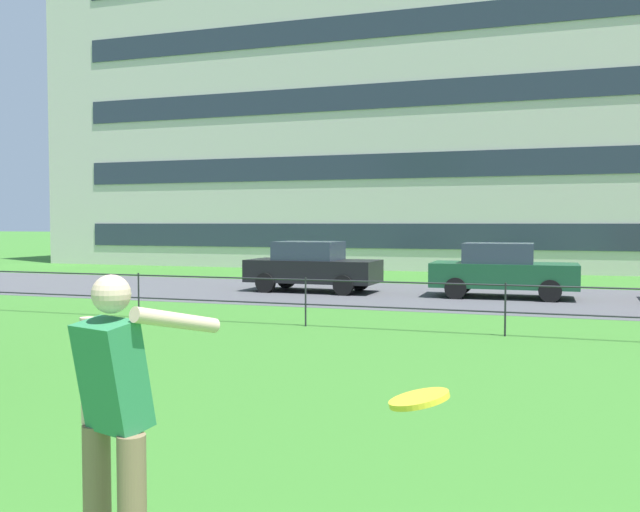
# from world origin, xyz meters

# --- Properties ---
(street_strip) EXTENTS (80.00, 7.48, 0.01)m
(street_strip) POSITION_xyz_m (0.00, 21.33, 0.00)
(street_strip) COLOR #4C4C51
(street_strip) RESTS_ON ground
(park_fence) EXTENTS (39.34, 0.04, 1.00)m
(park_fence) POSITION_xyz_m (0.00, 14.62, 0.67)
(park_fence) COLOR #232328
(park_fence) RESTS_ON ground
(person_thrower) EXTENTS (0.68, 0.75, 1.81)m
(person_thrower) POSITION_xyz_m (-1.53, 4.74, 0.98)
(person_thrower) COLOR #846B4C
(person_thrower) RESTS_ON ground
(frisbee) EXTENTS (0.31, 0.31, 0.09)m
(frisbee) POSITION_xyz_m (0.27, 4.41, 1.32)
(frisbee) COLOR yellow
(car_black_left) EXTENTS (4.04, 1.89, 1.54)m
(car_black_left) POSITION_xyz_m (-6.18, 21.46, 0.78)
(car_black_left) COLOR black
(car_black_left) RESTS_ON ground
(car_dark_green_far_left) EXTENTS (4.02, 1.86, 1.54)m
(car_dark_green_far_left) POSITION_xyz_m (-0.52, 21.55, 0.78)
(car_dark_green_far_left) COLOR #194C2D
(car_dark_green_far_left) RESTS_ON ground
(apartment_building_background) EXTENTS (35.46, 13.81, 18.86)m
(apartment_building_background) POSITION_xyz_m (-6.59, 38.13, 9.44)
(apartment_building_background) COLOR beige
(apartment_building_background) RESTS_ON ground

